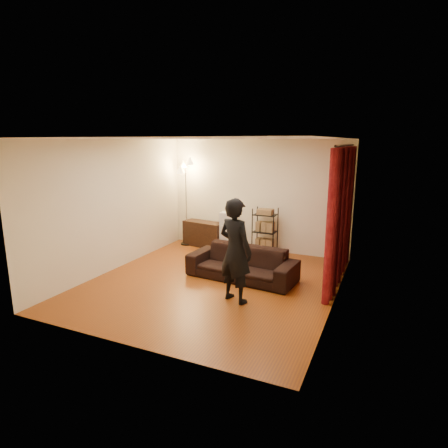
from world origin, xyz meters
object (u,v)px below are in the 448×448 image
at_px(floor_lamp, 186,203).
at_px(storage_boxes, 228,231).
at_px(sofa, 242,263).
at_px(person, 235,251).
at_px(media_cabinet, 204,234).
at_px(wire_shelf, 265,232).

bearing_deg(floor_lamp, storage_boxes, -0.75).
bearing_deg(sofa, person, -69.40).
distance_m(media_cabinet, floor_lamp, 0.92).
xyz_separation_m(sofa, floor_lamp, (-2.24, 1.75, 0.79)).
xyz_separation_m(wire_shelf, floor_lamp, (-2.15, 0.05, 0.53)).
distance_m(media_cabinet, wire_shelf, 1.68).
xyz_separation_m(sofa, wire_shelf, (-0.08, 1.69, 0.25)).
bearing_deg(floor_lamp, person, -47.78).
distance_m(storage_boxes, wire_shelf, 0.97).
distance_m(sofa, media_cabinet, 2.49).
xyz_separation_m(sofa, media_cabinet, (-1.74, 1.78, 0.01)).
bearing_deg(sofa, wire_shelf, 97.89).
height_order(storage_boxes, floor_lamp, floor_lamp).
bearing_deg(floor_lamp, sofa, -38.02).
bearing_deg(media_cabinet, storage_boxes, 5.39).
height_order(storage_boxes, wire_shelf, wire_shelf).
relative_size(sofa, person, 1.21).
xyz_separation_m(media_cabinet, wire_shelf, (1.66, -0.09, 0.24)).
bearing_deg(floor_lamp, wire_shelf, -1.45).
bearing_deg(storage_boxes, wire_shelf, -2.29).
height_order(media_cabinet, floor_lamp, floor_lamp).
xyz_separation_m(sofa, storage_boxes, (-1.05, 1.73, 0.16)).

